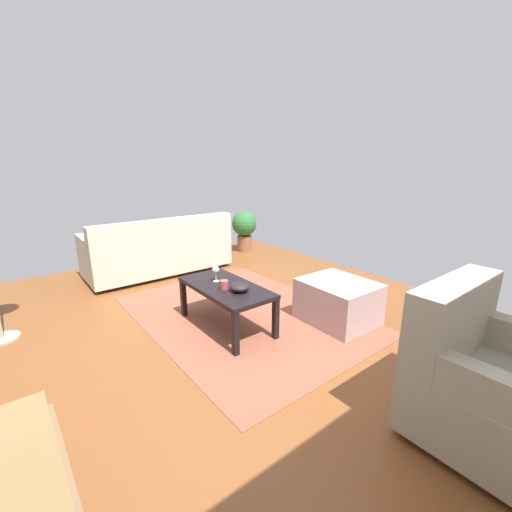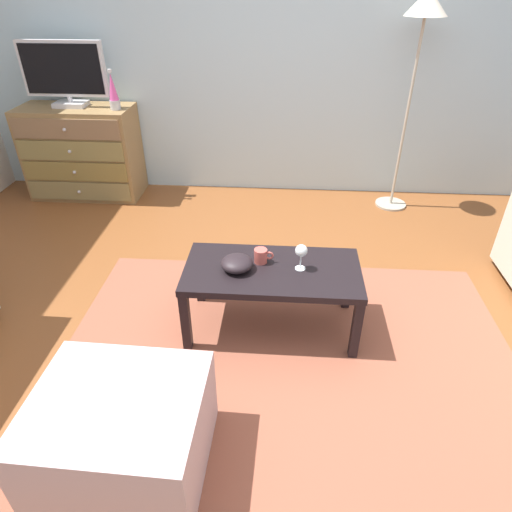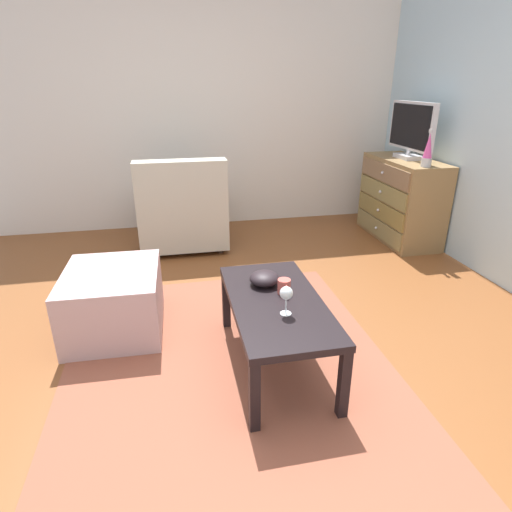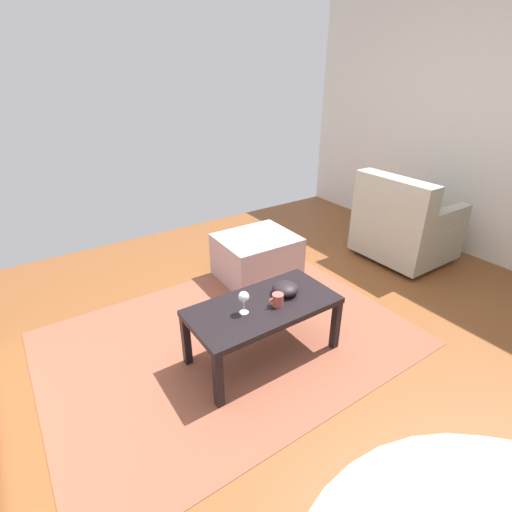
{
  "view_description": "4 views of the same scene",
  "coord_description": "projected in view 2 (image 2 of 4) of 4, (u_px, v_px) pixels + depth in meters",
  "views": [
    {
      "loc": [
        -2.44,
        1.69,
        1.57
      ],
      "look_at": [
        -0.07,
        -0.16,
        0.72
      ],
      "focal_mm": 23.37,
      "sensor_mm": 36.0,
      "label": 1
    },
    {
      "loc": [
        0.15,
        -2.0,
        1.86
      ],
      "look_at": [
        0.0,
        0.06,
        0.52
      ],
      "focal_mm": 30.96,
      "sensor_mm": 36.0,
      "label": 2
    },
    {
      "loc": [
        2.1,
        -0.46,
        1.56
      ],
      "look_at": [
        0.1,
        -0.04,
        0.71
      ],
      "focal_mm": 29.56,
      "sensor_mm": 36.0,
      "label": 3
    },
    {
      "loc": [
        1.32,
        1.79,
        1.85
      ],
      "look_at": [
        -0.0,
        -0.15,
        0.67
      ],
      "focal_mm": 26.67,
      "sensor_mm": 36.0,
      "label": 4
    }
  ],
  "objects": [
    {
      "name": "dresser",
      "position": [
        83.0,
        153.0,
        4.15
      ],
      "size": [
        1.02,
        0.49,
        0.84
      ],
      "color": "olive",
      "rests_on": "ground_plane"
    },
    {
      "name": "standing_lamp",
      "position": [
        423.0,
        27.0,
        3.34
      ],
      "size": [
        0.32,
        0.32,
        1.75
      ],
      "color": "#A59E8C",
      "rests_on": "ground_plane"
    },
    {
      "name": "ottoman",
      "position": [
        123.0,
        432.0,
        1.88
      ],
      "size": [
        0.72,
        0.62,
        0.42
      ],
      "primitive_type": "cube",
      "rotation": [
        0.0,
        0.0,
        -0.03
      ],
      "color": "#B89B9D",
      "rests_on": "ground_plane"
    },
    {
      "name": "area_rug",
      "position": [
        287.0,
        358.0,
        2.51
      ],
      "size": [
        2.6,
        1.9,
        0.01
      ],
      "primitive_type": "cube",
      "color": "brown",
      "rests_on": "ground_plane"
    },
    {
      "name": "wall_accent_rear",
      "position": [
        273.0,
        48.0,
        3.83
      ],
      "size": [
        5.97,
        0.12,
        2.59
      ],
      "primitive_type": "cube",
      "color": "#A8C4D0",
      "rests_on": "ground_plane"
    },
    {
      "name": "coffee_table",
      "position": [
        272.0,
        276.0,
        2.55
      ],
      "size": [
        1.01,
        0.5,
        0.43
      ],
      "color": "black",
      "rests_on": "ground_plane"
    },
    {
      "name": "ground_plane",
      "position": [
        255.0,
        336.0,
        2.71
      ],
      "size": [
        5.97,
        4.87,
        0.05
      ],
      "primitive_type": "cube",
      "color": "brown"
    },
    {
      "name": "bowl_decorative",
      "position": [
        237.0,
        263.0,
        2.49
      ],
      "size": [
        0.18,
        0.18,
        0.08
      ],
      "primitive_type": "ellipsoid",
      "color": "black",
      "rests_on": "coffee_table"
    },
    {
      "name": "lava_lamp",
      "position": [
        113.0,
        92.0,
        3.78
      ],
      "size": [
        0.09,
        0.09,
        0.33
      ],
      "color": "#B7B7BC",
      "rests_on": "dresser"
    },
    {
      "name": "mug",
      "position": [
        261.0,
        256.0,
        2.55
      ],
      "size": [
        0.11,
        0.08,
        0.08
      ],
      "color": "#BA4F46",
      "rests_on": "coffee_table"
    },
    {
      "name": "wine_glass",
      "position": [
        301.0,
        251.0,
        2.46
      ],
      "size": [
        0.07,
        0.07,
        0.16
      ],
      "color": "silver",
      "rests_on": "coffee_table"
    },
    {
      "name": "tv",
      "position": [
        64.0,
        72.0,
        3.79
      ],
      "size": [
        0.73,
        0.18,
        0.54
      ],
      "color": "silver",
      "rests_on": "dresser"
    }
  ]
}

